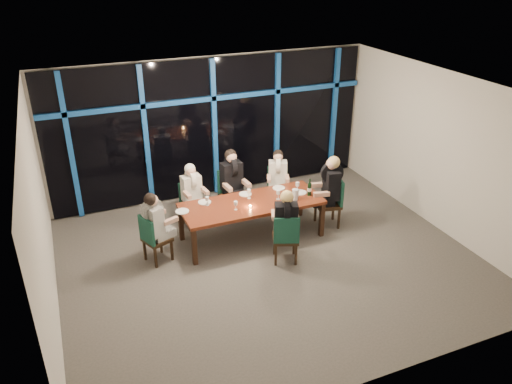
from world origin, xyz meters
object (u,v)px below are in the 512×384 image
diner_far_mid (232,174)px  diner_near_mid (286,215)px  diner_far_right (278,172)px  diner_end_left (155,217)px  chair_far_right (277,186)px  chair_end_right (332,199)px  dining_table (252,206)px  chair_end_left (153,237)px  wine_bottle (309,189)px  water_pitcher (295,194)px  chair_near_mid (286,236)px  chair_far_left (191,201)px  diner_end_right (330,181)px  chair_far_mid (231,191)px  diner_far_left (192,186)px

diner_far_mid → diner_near_mid: 1.84m
diner_far_right → diner_end_left: size_ratio=0.99×
chair_far_right → chair_end_right: chair_end_right is taller
dining_table → diner_far_mid: size_ratio=2.71×
chair_end_left → wine_bottle: wine_bottle is taller
chair_end_right → water_pitcher: bearing=-72.4°
chair_near_mid → wine_bottle: 1.26m
chair_far_right → chair_near_mid: bearing=-88.1°
chair_far_left → diner_end_left: 1.42m
diner_far_mid → wine_bottle: (1.15, -1.06, -0.06)m
diner_far_mid → diner_end_right: (1.59, -1.03, 0.01)m
chair_end_left → diner_far_right: (2.79, 0.97, 0.35)m
dining_table → chair_far_right: bearing=44.5°
chair_far_mid → diner_far_left: diner_far_left is taller
chair_end_left → chair_end_right: chair_end_right is taller
diner_end_left → chair_far_left: bearing=-63.1°
diner_far_mid → chair_far_left: bearing=171.3°
chair_far_left → chair_end_right: 2.74m
diner_far_left → diner_far_mid: bearing=-5.7°
dining_table → diner_far_mid: diner_far_mid is taller
chair_far_mid → diner_end_right: bearing=-40.3°
chair_near_mid → wine_bottle: wine_bottle is taller
diner_end_left → diner_end_right: diner_end_right is taller
chair_near_mid → diner_near_mid: 0.38m
diner_far_left → diner_end_right: (2.43, -1.00, 0.10)m
wine_bottle → chair_far_right: bearing=98.1°
diner_end_left → diner_near_mid: bearing=-133.8°
diner_far_mid → diner_end_left: bearing=-156.3°
water_pitcher → diner_end_right: bearing=25.4°
chair_end_right → diner_end_right: bearing=-90.0°
chair_far_left → diner_end_right: diner_end_right is taller
chair_far_mid → diner_end_right: size_ratio=1.02×
dining_table → chair_end_left: bearing=-176.9°
chair_end_left → diner_far_right: diner_far_right is taller
chair_far_right → chair_end_left: chair_end_left is taller
chair_far_left → diner_near_mid: 2.22m
chair_end_left → diner_far_left: size_ratio=1.05×
dining_table → chair_end_right: 1.64m
chair_far_left → diner_near_mid: bearing=-66.1°
diner_end_right → diner_near_mid: 1.52m
diner_near_mid → water_pitcher: size_ratio=4.41×
diner_end_right → water_pitcher: bearing=-70.5°
chair_far_right → chair_end_right: 1.27m
chair_far_left → wine_bottle: wine_bottle is taller
chair_end_right → diner_end_left: (-3.43, 0.07, 0.31)m
chair_near_mid → diner_near_mid: size_ratio=1.03×
chair_far_mid → diner_end_right: 1.99m
diner_far_left → water_pitcher: bearing=-40.8°
diner_near_mid → diner_far_mid: bearing=-60.0°
chair_end_right → water_pitcher: 0.90m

